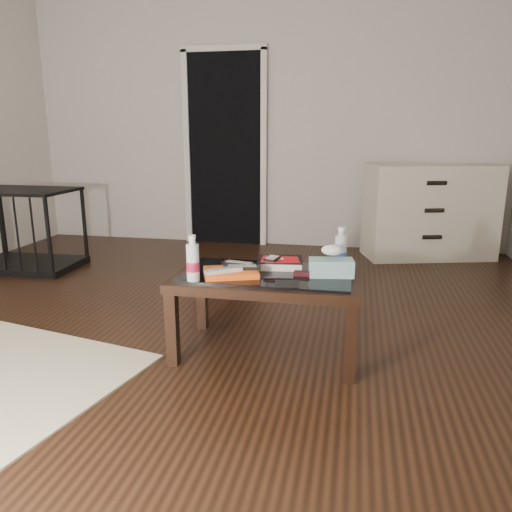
{
  "coord_description": "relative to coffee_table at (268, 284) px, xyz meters",
  "views": [
    {
      "loc": [
        0.99,
        -2.79,
        1.21
      ],
      "look_at": [
        0.47,
        -0.22,
        0.55
      ],
      "focal_mm": 35.0,
      "sensor_mm": 36.0,
      "label": 1
    }
  ],
  "objects": [
    {
      "name": "coffee_table",
      "position": [
        0.0,
        0.0,
        0.0
      ],
      "size": [
        1.0,
        0.6,
        0.46
      ],
      "color": "black",
      "rests_on": "ground"
    },
    {
      "name": "dvd_mailers",
      "position": [
        0.04,
        0.11,
        0.11
      ],
      "size": [
        0.2,
        0.15,
        0.01
      ],
      "primitive_type": "cube",
      "rotation": [
        0.0,
        0.0,
        0.06
      ],
      "color": "red",
      "rests_on": "textbook"
    },
    {
      "name": "flip_phone",
      "position": [
        0.19,
        -0.02,
        0.08
      ],
      "size": [
        0.09,
        0.05,
        0.02
      ],
      "primitive_type": "cube",
      "rotation": [
        0.0,
        0.0,
        -0.0
      ],
      "color": "black",
      "rests_on": "coffee_table"
    },
    {
      "name": "remote_black_back",
      "position": [
        -0.16,
        0.0,
        0.11
      ],
      "size": [
        0.21,
        0.09,
        0.02
      ],
      "primitive_type": "cube",
      "rotation": [
        0.0,
        0.0,
        -0.21
      ],
      "color": "black",
      "rests_on": "magazines"
    },
    {
      "name": "remote_silver",
      "position": [
        -0.21,
        -0.14,
        0.11
      ],
      "size": [
        0.19,
        0.16,
        0.02
      ],
      "primitive_type": "cube",
      "rotation": [
        0.0,
        0.0,
        0.63
      ],
      "color": "#BABABF",
      "rests_on": "magazines"
    },
    {
      "name": "wallet",
      "position": [
        0.14,
        -0.21,
        0.07
      ],
      "size": [
        0.13,
        0.09,
        0.02
      ],
      "primitive_type": "cube",
      "rotation": [
        0.0,
        0.0,
        0.15
      ],
      "color": "black",
      "rests_on": "coffee_table"
    },
    {
      "name": "ground",
      "position": [
        -0.54,
        0.22,
        -0.4
      ],
      "size": [
        5.0,
        5.0,
        0.0
      ],
      "primitive_type": "plane",
      "color": "black",
      "rests_on": "ground"
    },
    {
      "name": "textbook",
      "position": [
        0.05,
        0.13,
        0.09
      ],
      "size": [
        0.27,
        0.23,
        0.05
      ],
      "primitive_type": "cube",
      "rotation": [
        0.0,
        0.0,
        0.13
      ],
      "color": "black",
      "rests_on": "coffee_table"
    },
    {
      "name": "room_shell",
      "position": [
        -0.54,
        0.22,
        1.22
      ],
      "size": [
        5.0,
        5.0,
        5.0
      ],
      "color": "beige",
      "rests_on": "ground"
    },
    {
      "name": "pet_crate",
      "position": [
        -2.44,
        1.31,
        -0.17
      ],
      "size": [
        0.92,
        0.63,
        0.71
      ],
      "rotation": [
        0.0,
        0.0,
        0.03
      ],
      "color": "black",
      "rests_on": "ground"
    },
    {
      "name": "remote_black_front",
      "position": [
        -0.13,
        -0.07,
        0.11
      ],
      "size": [
        0.21,
        0.09,
        0.02
      ],
      "primitive_type": "cube",
      "rotation": [
        0.0,
        0.0,
        0.19
      ],
      "color": "black",
      "rests_on": "magazines"
    },
    {
      "name": "ipod",
      "position": [
        0.01,
        0.08,
        0.12
      ],
      "size": [
        0.08,
        0.11,
        0.02
      ],
      "primitive_type": "cube",
      "rotation": [
        0.0,
        0.0,
        -0.2
      ],
      "color": "black",
      "rests_on": "dvd_mailers"
    },
    {
      "name": "dresser",
      "position": [
        1.16,
        2.45,
        0.05
      ],
      "size": [
        1.29,
        0.8,
        0.9
      ],
      "rotation": [
        0.0,
        0.0,
        0.27
      ],
      "color": "beige",
      "rests_on": "ground"
    },
    {
      "name": "water_bottle_right",
      "position": [
        0.38,
        0.14,
        0.18
      ],
      "size": [
        0.07,
        0.07,
        0.24
      ],
      "primitive_type": "cylinder",
      "rotation": [
        0.0,
        0.0,
        0.0
      ],
      "color": "silver",
      "rests_on": "coffee_table"
    },
    {
      "name": "water_bottle_left",
      "position": [
        -0.35,
        -0.22,
        0.18
      ],
      "size": [
        0.07,
        0.07,
        0.24
      ],
      "primitive_type": "cylinder",
      "rotation": [
        0.0,
        0.0,
        -0.02
      ],
      "color": "silver",
      "rests_on": "coffee_table"
    },
    {
      "name": "magazines",
      "position": [
        -0.18,
        -0.09,
        0.08
      ],
      "size": [
        0.34,
        0.29,
        0.03
      ],
      "primitive_type": "cube",
      "rotation": [
        0.0,
        0.0,
        0.36
      ],
      "color": "#F05916",
      "rests_on": "coffee_table"
    },
    {
      "name": "tissue_box",
      "position": [
        0.34,
        0.01,
        0.11
      ],
      "size": [
        0.25,
        0.15,
        0.09
      ],
      "primitive_type": "cube",
      "rotation": [
        0.0,
        0.0,
        0.16
      ],
      "color": "#216F7C",
      "rests_on": "coffee_table"
    },
    {
      "name": "doorway",
      "position": [
        -0.94,
        2.69,
        0.63
      ],
      "size": [
        0.9,
        0.08,
        2.07
      ],
      "color": "black",
      "rests_on": "ground"
    }
  ]
}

